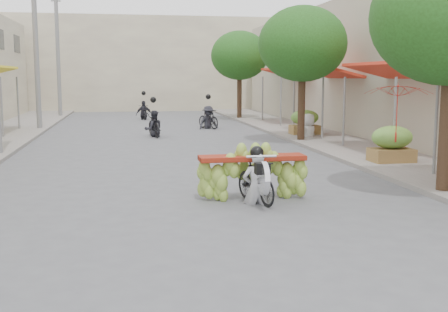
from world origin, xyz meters
TOP-DOWN VIEW (x-y plane):
  - ground at (0.00, 0.00)m, footprint 120.00×120.00m
  - sidewalk_right at (7.00, 15.00)m, footprint 4.00×60.00m
  - far_building at (0.00, 38.00)m, footprint 20.00×6.00m
  - utility_pole_far at (-5.40, 21.00)m, footprint 0.60×0.24m
  - utility_pole_back at (-5.40, 30.00)m, footprint 0.60×0.24m
  - street_tree_mid at (5.40, 14.00)m, footprint 3.40×3.40m
  - street_tree_far at (5.40, 26.00)m, footprint 3.40×3.40m
  - produce_crate_mid at (6.20, 8.00)m, footprint 1.20×0.88m
  - produce_crate_far at (6.20, 16.00)m, footprint 1.20×0.88m
  - banana_motorbike at (1.24, 4.15)m, footprint 2.22×1.78m
  - market_umbrella at (5.84, 7.05)m, footprint 1.88×1.88m
  - pedestrian at (6.08, 15.10)m, footprint 1.06×1.00m
  - bg_motorbike_a at (-0.16, 17.14)m, footprint 0.96×1.89m
  - bg_motorbike_b at (2.69, 20.42)m, footprint 1.19×1.72m
  - bg_motorbike_c at (-0.23, 27.01)m, footprint 0.99×1.48m

SIDE VIEW (x-z plane):
  - ground at x=0.00m, z-range 0.00..0.00m
  - sidewalk_right at x=7.00m, z-range 0.00..0.12m
  - banana_motorbike at x=1.24m, z-range -0.31..1.65m
  - produce_crate_mid at x=6.20m, z-range 0.13..1.29m
  - produce_crate_far at x=6.20m, z-range 0.13..1.29m
  - bg_motorbike_a at x=-0.16m, z-range -0.25..1.70m
  - bg_motorbike_c at x=-0.23m, z-range -0.15..1.80m
  - bg_motorbike_b at x=2.69m, z-range -0.13..1.82m
  - pedestrian at x=6.08m, z-range 0.12..1.98m
  - market_umbrella at x=5.84m, z-range 1.60..3.21m
  - far_building at x=0.00m, z-range 0.00..7.00m
  - street_tree_mid at x=5.40m, z-range 1.16..6.41m
  - street_tree_far at x=5.40m, z-range 1.16..6.41m
  - utility_pole_far at x=-5.40m, z-range 0.03..8.03m
  - utility_pole_back at x=-5.40m, z-range 0.03..8.03m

